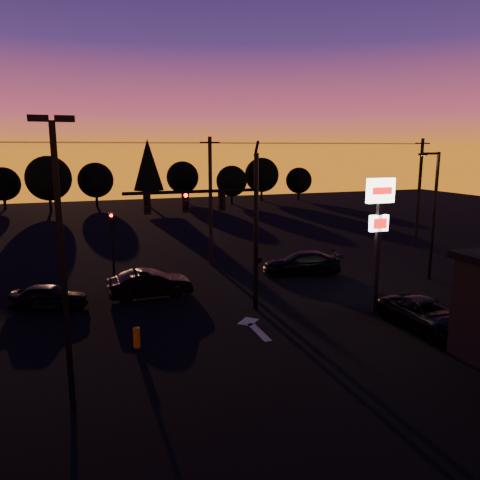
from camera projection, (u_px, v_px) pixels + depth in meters
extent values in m
plane|color=black|center=(257.00, 342.00, 20.17)|extent=(120.00, 120.00, 0.00)
cube|color=beige|center=(259.00, 332.00, 21.26)|extent=(0.35, 2.20, 0.01)
cube|color=beige|center=(248.00, 321.00, 22.55)|extent=(1.20, 1.20, 0.01)
cylinder|color=black|center=(256.00, 233.00, 23.59)|extent=(0.24, 0.24, 8.00)
cylinder|color=black|center=(257.00, 149.00, 22.78)|extent=(0.14, 0.52, 0.76)
cylinder|color=black|center=(192.00, 192.00, 22.09)|extent=(6.50, 0.16, 0.16)
cube|color=black|center=(222.00, 201.00, 22.67)|extent=(0.32, 0.22, 0.95)
sphere|color=black|center=(222.00, 194.00, 22.48)|extent=(0.18, 0.18, 0.18)
sphere|color=black|center=(222.00, 200.00, 22.54)|extent=(0.18, 0.18, 0.18)
sphere|color=black|center=(223.00, 206.00, 22.60)|extent=(0.18, 0.18, 0.18)
cube|color=black|center=(185.00, 202.00, 22.07)|extent=(0.32, 0.22, 0.95)
sphere|color=#FF0705|center=(186.00, 195.00, 21.89)|extent=(0.18, 0.18, 0.18)
sphere|color=black|center=(186.00, 202.00, 21.94)|extent=(0.18, 0.18, 0.18)
sphere|color=black|center=(186.00, 208.00, 22.00)|extent=(0.18, 0.18, 0.18)
cube|color=black|center=(147.00, 204.00, 21.48)|extent=(0.32, 0.22, 0.95)
sphere|color=black|center=(147.00, 197.00, 21.29)|extent=(0.18, 0.18, 0.18)
sphere|color=black|center=(147.00, 203.00, 21.35)|extent=(0.18, 0.18, 0.18)
sphere|color=black|center=(148.00, 210.00, 21.41)|extent=(0.18, 0.18, 0.18)
cube|color=black|center=(259.00, 260.00, 23.92)|extent=(0.22, 0.18, 0.28)
cylinder|color=black|center=(113.00, 254.00, 28.81)|extent=(0.14, 0.14, 3.60)
cube|color=black|center=(111.00, 220.00, 28.40)|extent=(0.30, 0.20, 0.90)
sphere|color=#FF0705|center=(111.00, 216.00, 28.23)|extent=(0.18, 0.18, 0.18)
sphere|color=black|center=(111.00, 220.00, 28.28)|extent=(0.18, 0.18, 0.18)
sphere|color=black|center=(112.00, 225.00, 28.34)|extent=(0.18, 0.18, 0.18)
cube|color=black|center=(63.00, 274.00, 14.06)|extent=(0.18, 0.18, 9.00)
cube|color=black|center=(38.00, 118.00, 13.06)|extent=(0.55, 0.30, 0.18)
cube|color=black|center=(65.00, 119.00, 13.29)|extent=(0.55, 0.30, 0.18)
cube|color=black|center=(377.00, 251.00, 23.24)|extent=(0.22, 0.22, 6.40)
cube|color=white|center=(381.00, 191.00, 22.66)|extent=(1.50, 0.25, 1.20)
cube|color=red|center=(382.00, 191.00, 22.53)|extent=(1.10, 0.02, 0.35)
cube|color=white|center=(379.00, 223.00, 22.97)|extent=(1.00, 0.22, 0.80)
cube|color=red|center=(380.00, 224.00, 22.85)|extent=(0.75, 0.02, 0.50)
cylinder|color=black|center=(434.00, 217.00, 29.09)|extent=(0.20, 0.20, 8.00)
cylinder|color=black|center=(431.00, 154.00, 28.13)|extent=(1.20, 0.14, 0.14)
cube|color=black|center=(423.00, 154.00, 27.95)|extent=(0.50, 0.22, 0.14)
plane|color=#FFB759|center=(423.00, 156.00, 27.96)|extent=(0.35, 0.35, 0.00)
cylinder|color=black|center=(211.00, 202.00, 32.90)|extent=(0.26, 0.26, 9.00)
cube|color=black|center=(210.00, 142.00, 32.10)|extent=(1.40, 0.10, 0.10)
cylinder|color=black|center=(419.00, 194.00, 38.82)|extent=(0.26, 0.26, 9.00)
cube|color=black|center=(423.00, 143.00, 38.03)|extent=(1.40, 0.10, 0.10)
cylinder|color=black|center=(71.00, 143.00, 28.60)|extent=(18.00, 0.02, 0.02)
cylinder|color=black|center=(71.00, 142.00, 29.14)|extent=(18.00, 0.02, 0.02)
cylinder|color=black|center=(71.00, 143.00, 29.71)|extent=(18.00, 0.02, 0.02)
cylinder|color=black|center=(329.00, 144.00, 34.52)|extent=(18.00, 0.02, 0.02)
cylinder|color=black|center=(325.00, 143.00, 35.07)|extent=(18.00, 0.02, 0.02)
cylinder|color=black|center=(321.00, 144.00, 35.63)|extent=(18.00, 0.02, 0.02)
cylinder|color=#BC6A07|center=(137.00, 338.00, 19.57)|extent=(0.29, 0.29, 0.86)
cylinder|color=black|center=(5.00, 204.00, 63.76)|extent=(0.36, 0.36, 1.38)
sphere|color=black|center=(3.00, 184.00, 63.23)|extent=(4.54, 4.54, 4.54)
cylinder|color=black|center=(51.00, 205.00, 61.08)|extent=(0.36, 0.36, 1.75)
sphere|color=black|center=(49.00, 178.00, 60.40)|extent=(5.77, 5.78, 5.78)
cylinder|color=black|center=(97.00, 201.00, 66.77)|extent=(0.36, 0.36, 1.50)
sphere|color=black|center=(96.00, 180.00, 66.19)|extent=(4.95, 4.95, 4.95)
cylinder|color=black|center=(149.00, 199.00, 66.22)|extent=(0.36, 0.36, 2.38)
cone|color=black|center=(148.00, 165.00, 65.30)|extent=(4.18, 4.18, 7.12)
cylinder|color=black|center=(183.00, 197.00, 72.90)|extent=(0.36, 0.36, 1.50)
sphere|color=black|center=(183.00, 177.00, 72.32)|extent=(4.95, 4.95, 4.95)
cylinder|color=black|center=(232.00, 200.00, 69.34)|extent=(0.36, 0.36, 1.38)
sphere|color=black|center=(232.00, 181.00, 68.81)|extent=(4.54, 4.54, 4.54)
cylinder|color=black|center=(262.00, 196.00, 74.06)|extent=(0.36, 0.36, 1.62)
sphere|color=black|center=(262.00, 175.00, 73.43)|extent=(5.36, 5.36, 5.36)
cylinder|color=black|center=(298.00, 196.00, 75.15)|extent=(0.36, 0.36, 1.25)
sphere|color=black|center=(299.00, 180.00, 74.66)|extent=(4.12, 4.12, 4.12)
imported|color=black|center=(49.00, 297.00, 24.17)|extent=(4.18, 2.73, 1.32)
imported|color=black|center=(150.00, 284.00, 26.18)|extent=(4.65, 1.71, 1.52)
imported|color=black|center=(302.00, 263.00, 30.93)|extent=(5.50, 3.42, 1.49)
imported|color=black|center=(427.00, 315.00, 21.54)|extent=(2.51, 5.00, 1.36)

